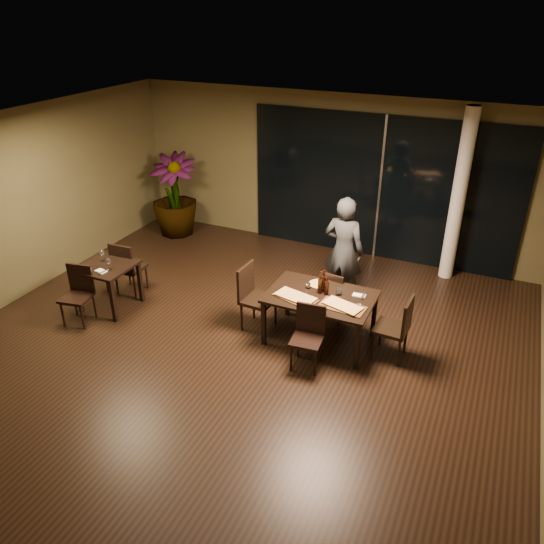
{
  "coord_description": "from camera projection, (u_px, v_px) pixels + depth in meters",
  "views": [
    {
      "loc": [
        3.05,
        -5.39,
        4.5
      ],
      "look_at": [
        0.31,
        0.64,
        1.05
      ],
      "focal_mm": 35.0,
      "sensor_mm": 36.0,
      "label": 1
    }
  ],
  "objects": [
    {
      "name": "ground",
      "position": [
        234.0,
        352.0,
        7.56
      ],
      "size": [
        8.0,
        8.0,
        0.0
      ],
      "primitive_type": "plane",
      "color": "black",
      "rests_on": "ground"
    },
    {
      "name": "wall_back",
      "position": [
        331.0,
        173.0,
        10.13
      ],
      "size": [
        8.0,
        0.1,
        3.0
      ],
      "primitive_type": "cube",
      "color": "brown",
      "rests_on": "ground"
    },
    {
      "name": "wall_left",
      "position": [
        4.0,
        211.0,
        8.35
      ],
      "size": [
        0.1,
        8.0,
        3.0
      ],
      "primitive_type": "cube",
      "color": "brown",
      "rests_on": "ground"
    },
    {
      "name": "ceiling",
      "position": [
        225.0,
        140.0,
        6.16
      ],
      "size": [
        8.0,
        8.0,
        0.04
      ],
      "primitive_type": "cube",
      "color": "white",
      "rests_on": "wall_back"
    },
    {
      "name": "window_panel",
      "position": [
        380.0,
        189.0,
        9.76
      ],
      "size": [
        5.0,
        0.06,
        2.7
      ],
      "primitive_type": "cube",
      "color": "black",
      "rests_on": "ground"
    },
    {
      "name": "column",
      "position": [
        458.0,
        197.0,
        8.93
      ],
      "size": [
        0.24,
        0.24,
        3.0
      ],
      "primitive_type": "cylinder",
      "color": "white",
      "rests_on": "ground"
    },
    {
      "name": "main_table",
      "position": [
        321.0,
        300.0,
        7.52
      ],
      "size": [
        1.5,
        1.0,
        0.75
      ],
      "color": "black",
      "rests_on": "ground"
    },
    {
      "name": "side_table",
      "position": [
        107.0,
        272.0,
        8.39
      ],
      "size": [
        0.8,
        0.8,
        0.75
      ],
      "color": "black",
      "rests_on": "ground"
    },
    {
      "name": "chair_main_far",
      "position": [
        334.0,
        294.0,
        8.09
      ],
      "size": [
        0.45,
        0.45,
        0.85
      ],
      "rotation": [
        0.0,
        0.0,
        2.98
      ],
      "color": "black",
      "rests_on": "ground"
    },
    {
      "name": "chair_main_near",
      "position": [
        308.0,
        333.0,
        7.11
      ],
      "size": [
        0.44,
        0.44,
        0.88
      ],
      "rotation": [
        0.0,
        0.0,
        0.09
      ],
      "color": "black",
      "rests_on": "ground"
    },
    {
      "name": "chair_main_left",
      "position": [
        253.0,
        294.0,
        7.91
      ],
      "size": [
        0.49,
        0.49,
        1.0
      ],
      "rotation": [
        0.0,
        0.0,
        1.52
      ],
      "color": "black",
      "rests_on": "ground"
    },
    {
      "name": "chair_main_right",
      "position": [
        398.0,
        325.0,
        7.2
      ],
      "size": [
        0.46,
        0.46,
        0.95
      ],
      "rotation": [
        0.0,
        0.0,
        -1.62
      ],
      "color": "black",
      "rests_on": "ground"
    },
    {
      "name": "chair_side_far",
      "position": [
        127.0,
        266.0,
        8.8
      ],
      "size": [
        0.46,
        0.46,
        0.95
      ],
      "rotation": [
        0.0,
        0.0,
        3.19
      ],
      "color": "black",
      "rests_on": "ground"
    },
    {
      "name": "chair_side_near",
      "position": [
        78.0,
        291.0,
        8.1
      ],
      "size": [
        0.49,
        0.49,
        0.9
      ],
      "rotation": [
        0.0,
        0.0,
        0.18
      ],
      "color": "black",
      "rests_on": "ground"
    },
    {
      "name": "diner",
      "position": [
        344.0,
        251.0,
        8.44
      ],
      "size": [
        0.64,
        0.45,
        1.8
      ],
      "primitive_type": "imported",
      "rotation": [
        0.0,
        0.0,
        3.08
      ],
      "color": "#292B2D",
      "rests_on": "ground"
    },
    {
      "name": "potted_plant",
      "position": [
        174.0,
        195.0,
        10.96
      ],
      "size": [
        1.16,
        1.16,
        1.7
      ],
      "primitive_type": "imported",
      "rotation": [
        0.0,
        0.0,
        0.3
      ],
      "color": "#26521B",
      "rests_on": "ground"
    },
    {
      "name": "pizza_board_left",
      "position": [
        296.0,
        298.0,
        7.41
      ],
      "size": [
        0.69,
        0.48,
        0.01
      ],
      "primitive_type": "cube",
      "rotation": [
        0.0,
        0.0,
        -0.29
      ],
      "color": "#462C16",
      "rests_on": "main_table"
    },
    {
      "name": "pizza_board_right",
      "position": [
        342.0,
        307.0,
        7.2
      ],
      "size": [
        0.65,
        0.37,
        0.01
      ],
      "primitive_type": "cube",
      "rotation": [
        0.0,
        0.0,
        -0.09
      ],
      "color": "#462F16",
      "rests_on": "main_table"
    },
    {
      "name": "oblong_pizza_left",
      "position": [
        296.0,
        297.0,
        7.4
      ],
      "size": [
        0.59,
        0.37,
        0.02
      ],
      "primitive_type": null,
      "rotation": [
        0.0,
        0.0,
        -0.23
      ],
      "color": "maroon",
      "rests_on": "pizza_board_left"
    },
    {
      "name": "oblong_pizza_right",
      "position": [
        342.0,
        306.0,
        7.19
      ],
      "size": [
        0.55,
        0.37,
        0.02
      ],
      "primitive_type": null,
      "rotation": [
        0.0,
        0.0,
        -0.28
      ],
      "color": "maroon",
      "rests_on": "pizza_board_right"
    },
    {
      "name": "round_pizza",
      "position": [
        319.0,
        284.0,
        7.76
      ],
      "size": [
        0.28,
        0.28,
        0.01
      ],
      "primitive_type": "cylinder",
      "color": "red",
      "rests_on": "main_table"
    },
    {
      "name": "bottle_a",
      "position": [
        320.0,
        284.0,
        7.48
      ],
      "size": [
        0.07,
        0.07,
        0.3
      ],
      "primitive_type": null,
      "color": "black",
      "rests_on": "main_table"
    },
    {
      "name": "bottle_b",
      "position": [
        327.0,
        286.0,
        7.45
      ],
      "size": [
        0.06,
        0.06,
        0.27
      ],
      "primitive_type": null,
      "color": "black",
      "rests_on": "main_table"
    },
    {
      "name": "bottle_c",
      "position": [
        324.0,
        281.0,
        7.51
      ],
      "size": [
        0.07,
        0.07,
        0.33
      ],
      "primitive_type": null,
      "color": "black",
      "rests_on": "main_table"
    },
    {
      "name": "tumbler_left",
      "position": [
        308.0,
        286.0,
        7.66
      ],
      "size": [
        0.07,
        0.07,
        0.08
      ],
      "primitive_type": "cylinder",
      "color": "white",
      "rests_on": "main_table"
    },
    {
      "name": "tumbler_right",
      "position": [
        339.0,
        292.0,
        7.48
      ],
      "size": [
        0.08,
        0.08,
        0.1
      ],
      "primitive_type": "cylinder",
      "color": "white",
      "rests_on": "main_table"
    },
    {
      "name": "napkin_near",
      "position": [
        354.0,
        306.0,
        7.21
      ],
      "size": [
        0.2,
        0.15,
        0.01
      ],
      "primitive_type": "cube",
      "rotation": [
        0.0,
        0.0,
        0.34
      ],
      "color": "white",
      "rests_on": "main_table"
    },
    {
      "name": "napkin_far",
      "position": [
        359.0,
        295.0,
        7.47
      ],
      "size": [
        0.19,
        0.11,
        0.01
      ],
      "primitive_type": "cube",
      "rotation": [
        0.0,
        0.0,
        0.06
      ],
      "color": "silver",
      "rests_on": "main_table"
    },
    {
      "name": "wine_glass_a",
      "position": [
        102.0,
        256.0,
        8.41
      ],
      "size": [
        0.08,
        0.08,
        0.18
      ],
      "primitive_type": null,
      "color": "white",
      "rests_on": "side_table"
    },
    {
      "name": "wine_glass_b",
      "position": [
        109.0,
        264.0,
        8.17
      ],
      "size": [
        0.08,
        0.08,
        0.18
      ],
      "primitive_type": null,
      "color": "white",
      "rests_on": "side_table"
    },
    {
      "name": "side_napkin",
      "position": [
        101.0,
        271.0,
        8.13
      ],
      "size": [
        0.2,
        0.15,
        0.01
      ],
      "primitive_type": "cube",
      "rotation": [
        0.0,
        0.0,
        -0.21
      ],
      "color": "white",
      "rests_on": "side_table"
    }
  ]
}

